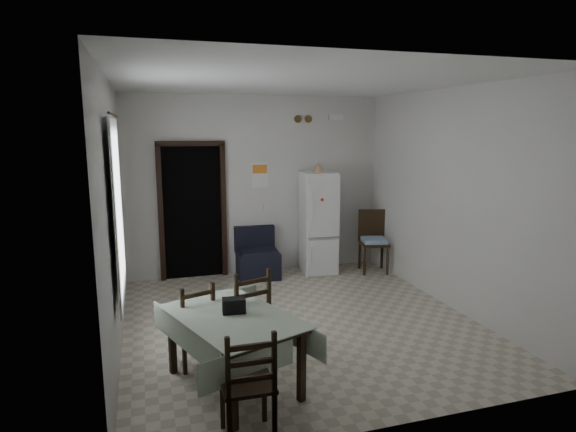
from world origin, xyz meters
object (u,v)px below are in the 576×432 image
(fridge, at_px, (318,223))
(navy_seat, at_px, (258,253))
(corner_chair, at_px, (374,242))
(dining_table, at_px, (233,351))
(dining_chair_far_right, at_px, (245,314))
(dining_chair_near_head, at_px, (247,382))
(dining_chair_far_left, at_px, (192,323))

(fridge, height_order, navy_seat, fridge)
(corner_chair, relative_size, dining_table, 0.77)
(dining_chair_far_right, xyz_separation_m, dining_chair_near_head, (-0.25, -1.29, -0.03))
(navy_seat, distance_m, dining_chair_far_right, 2.80)
(corner_chair, relative_size, dining_chair_far_left, 1.17)
(navy_seat, xyz_separation_m, dining_chair_far_left, (-1.31, -2.64, 0.04))
(dining_chair_far_right, bearing_deg, dining_table, 50.61)
(dining_chair_far_left, bearing_deg, fridge, -149.41)
(corner_chair, bearing_deg, dining_chair_far_left, -130.55)
(fridge, relative_size, navy_seat, 2.10)
(dining_table, bearing_deg, dining_chair_far_right, 46.15)
(dining_chair_far_left, bearing_deg, dining_chair_far_right, 156.33)
(navy_seat, height_order, dining_chair_far_right, dining_chair_far_right)
(fridge, bearing_deg, dining_chair_near_head, -112.85)
(dining_chair_far_right, bearing_deg, dining_chair_near_head, 62.92)
(dining_table, bearing_deg, navy_seat, 52.24)
(fridge, height_order, dining_table, fridge)
(navy_seat, bearing_deg, dining_chair_near_head, -100.56)
(fridge, xyz_separation_m, navy_seat, (-1.02, 0.00, -0.44))
(corner_chair, height_order, dining_chair_far_right, corner_chair)
(dining_chair_far_left, bearing_deg, dining_chair_near_head, 83.82)
(fridge, xyz_separation_m, dining_table, (-2.02, -3.19, -0.49))
(navy_seat, xyz_separation_m, dining_table, (-1.00, -3.19, -0.05))
(dining_chair_far_left, xyz_separation_m, dining_chair_far_right, (0.53, -0.05, 0.06))
(corner_chair, relative_size, dining_chair_near_head, 1.10)
(fridge, xyz_separation_m, dining_chair_near_head, (-2.06, -3.97, -0.37))
(fridge, height_order, corner_chair, fridge)
(corner_chair, height_order, dining_chair_near_head, corner_chair)
(fridge, height_order, dining_chair_far_right, fridge)
(navy_seat, height_order, dining_chair_near_head, dining_chair_near_head)
(fridge, bearing_deg, dining_chair_far_left, -127.02)
(dining_chair_far_right, relative_size, dining_chair_near_head, 1.07)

